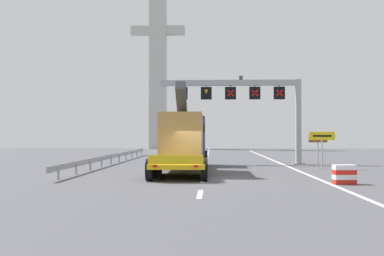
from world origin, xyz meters
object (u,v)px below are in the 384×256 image
(exit_sign_yellow, at_px, (322,140))
(tourist_info_sign_brown, at_px, (318,143))
(heavy_haul_truck_yellow, at_px, (185,139))
(bridge_pylon_distant, at_px, (158,51))
(overhead_lane_gantry, at_px, (248,96))
(crash_barrier_striped, at_px, (344,175))

(exit_sign_yellow, relative_size, tourist_info_sign_brown, 1.09)
(heavy_haul_truck_yellow, bearing_deg, bridge_pylon_distant, 98.79)
(overhead_lane_gantry, xyz_separation_m, tourist_info_sign_brown, (4.73, -3.14, -3.63))
(overhead_lane_gantry, bearing_deg, crash_barrier_striped, -77.44)
(tourist_info_sign_brown, height_order, bridge_pylon_distant, bridge_pylon_distant)
(exit_sign_yellow, relative_size, bridge_pylon_distant, 0.08)
(crash_barrier_striped, distance_m, bridge_pylon_distant, 59.54)
(heavy_haul_truck_yellow, xyz_separation_m, crash_barrier_striped, (7.91, -8.47, -1.54))
(tourist_info_sign_brown, bearing_deg, heavy_haul_truck_yellow, -161.08)
(exit_sign_yellow, height_order, tourist_info_sign_brown, exit_sign_yellow)
(overhead_lane_gantry, distance_m, heavy_haul_truck_yellow, 8.53)
(tourist_info_sign_brown, xyz_separation_m, crash_barrier_striped, (-1.43, -11.67, -1.28))
(exit_sign_yellow, height_order, crash_barrier_striped, exit_sign_yellow)
(tourist_info_sign_brown, bearing_deg, exit_sign_yellow, -95.91)
(crash_barrier_striped, bearing_deg, overhead_lane_gantry, 102.56)
(overhead_lane_gantry, height_order, heavy_haul_truck_yellow, overhead_lane_gantry)
(tourist_info_sign_brown, distance_m, crash_barrier_striped, 11.83)
(heavy_haul_truck_yellow, distance_m, bridge_pylon_distant, 49.55)
(overhead_lane_gantry, bearing_deg, tourist_info_sign_brown, -33.64)
(overhead_lane_gantry, distance_m, crash_barrier_striped, 15.96)
(overhead_lane_gantry, xyz_separation_m, heavy_haul_truck_yellow, (-4.61, -6.34, -3.37))
(crash_barrier_striped, relative_size, bridge_pylon_distant, 0.03)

